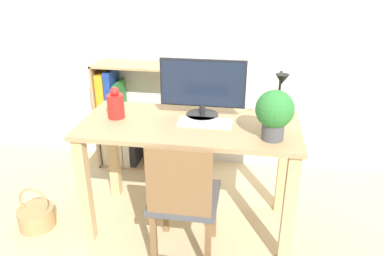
{
  "coord_description": "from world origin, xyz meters",
  "views": [
    {
      "loc": [
        0.36,
        -2.13,
        1.7
      ],
      "look_at": [
        0.0,
        0.1,
        0.69
      ],
      "focal_mm": 35.0,
      "sensor_mm": 36.0,
      "label": 1
    }
  ],
  "objects_px": {
    "bookshelf": "(130,122)",
    "basket": "(36,216)",
    "monitor": "(203,86)",
    "vase": "(116,105)",
    "chair": "(183,197)",
    "keyboard": "(205,123)",
    "desk_lamp": "(280,95)",
    "potted_plant": "(274,112)"
  },
  "relations": [
    {
      "from": "keyboard",
      "to": "vase",
      "type": "relative_size",
      "value": 1.64
    },
    {
      "from": "monitor",
      "to": "vase",
      "type": "relative_size",
      "value": 2.67
    },
    {
      "from": "chair",
      "to": "basket",
      "type": "distance_m",
      "value": 1.13
    },
    {
      "from": "keyboard",
      "to": "bookshelf",
      "type": "distance_m",
      "value": 1.14
    },
    {
      "from": "monitor",
      "to": "keyboard",
      "type": "distance_m",
      "value": 0.23
    },
    {
      "from": "desk_lamp",
      "to": "potted_plant",
      "type": "height_order",
      "value": "desk_lamp"
    },
    {
      "from": "potted_plant",
      "to": "bookshelf",
      "type": "xyz_separation_m",
      "value": [
        -1.17,
        0.92,
        -0.53
      ]
    },
    {
      "from": "desk_lamp",
      "to": "basket",
      "type": "relative_size",
      "value": 1.12
    },
    {
      "from": "basket",
      "to": "monitor",
      "type": "bearing_deg",
      "value": 16.71
    },
    {
      "from": "potted_plant",
      "to": "basket",
      "type": "bearing_deg",
      "value": -177.84
    },
    {
      "from": "basket",
      "to": "potted_plant",
      "type": "bearing_deg",
      "value": 2.16
    },
    {
      "from": "keyboard",
      "to": "desk_lamp",
      "type": "bearing_deg",
      "value": 2.18
    },
    {
      "from": "desk_lamp",
      "to": "bookshelf",
      "type": "relative_size",
      "value": 0.37
    },
    {
      "from": "monitor",
      "to": "bookshelf",
      "type": "bearing_deg",
      "value": 138.52
    },
    {
      "from": "monitor",
      "to": "basket",
      "type": "relative_size",
      "value": 1.77
    },
    {
      "from": "vase",
      "to": "desk_lamp",
      "type": "bearing_deg",
      "value": 0.28
    },
    {
      "from": "keyboard",
      "to": "basket",
      "type": "height_order",
      "value": "keyboard"
    },
    {
      "from": "vase",
      "to": "chair",
      "type": "bearing_deg",
      "value": -35.33
    },
    {
      "from": "chair",
      "to": "basket",
      "type": "bearing_deg",
      "value": 164.16
    },
    {
      "from": "basket",
      "to": "desk_lamp",
      "type": "bearing_deg",
      "value": 8.25
    },
    {
      "from": "vase",
      "to": "chair",
      "type": "relative_size",
      "value": 0.25
    },
    {
      "from": "desk_lamp",
      "to": "potted_plant",
      "type": "xyz_separation_m",
      "value": [
        -0.03,
        -0.17,
        -0.05
      ]
    },
    {
      "from": "desk_lamp",
      "to": "bookshelf",
      "type": "bearing_deg",
      "value": 148.16
    },
    {
      "from": "bookshelf",
      "to": "basket",
      "type": "relative_size",
      "value": 3.0
    },
    {
      "from": "desk_lamp",
      "to": "bookshelf",
      "type": "height_order",
      "value": "desk_lamp"
    },
    {
      "from": "monitor",
      "to": "chair",
      "type": "height_order",
      "value": "monitor"
    },
    {
      "from": "vase",
      "to": "bookshelf",
      "type": "height_order",
      "value": "vase"
    },
    {
      "from": "chair",
      "to": "basket",
      "type": "relative_size",
      "value": 2.64
    },
    {
      "from": "monitor",
      "to": "desk_lamp",
      "type": "xyz_separation_m",
      "value": [
        0.48,
        -0.1,
        0.01
      ]
    },
    {
      "from": "keyboard",
      "to": "basket",
      "type": "relative_size",
      "value": 1.09
    },
    {
      "from": "vase",
      "to": "desk_lamp",
      "type": "distance_m",
      "value": 1.03
    },
    {
      "from": "bookshelf",
      "to": "basket",
      "type": "xyz_separation_m",
      "value": [
        -0.38,
        -0.98,
        -0.33
      ]
    },
    {
      "from": "bookshelf",
      "to": "keyboard",
      "type": "bearing_deg",
      "value": -45.06
    },
    {
      "from": "monitor",
      "to": "keyboard",
      "type": "relative_size",
      "value": 1.63
    },
    {
      "from": "desk_lamp",
      "to": "basket",
      "type": "bearing_deg",
      "value": -171.75
    },
    {
      "from": "vase",
      "to": "basket",
      "type": "relative_size",
      "value": 0.66
    },
    {
      "from": "bookshelf",
      "to": "basket",
      "type": "bearing_deg",
      "value": -111.46
    },
    {
      "from": "potted_plant",
      "to": "basket",
      "type": "xyz_separation_m",
      "value": [
        -1.56,
        -0.06,
        -0.85
      ]
    },
    {
      "from": "chair",
      "to": "keyboard",
      "type": "bearing_deg",
      "value": 68.01
    },
    {
      "from": "vase",
      "to": "desk_lamp",
      "type": "relative_size",
      "value": 0.59
    },
    {
      "from": "keyboard",
      "to": "chair",
      "type": "height_order",
      "value": "chair"
    },
    {
      "from": "potted_plant",
      "to": "basket",
      "type": "relative_size",
      "value": 0.93
    }
  ]
}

